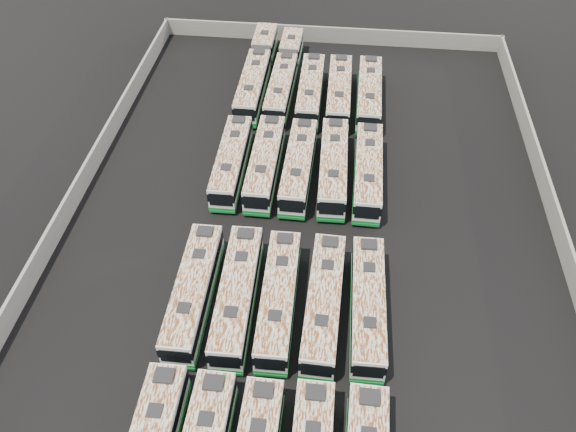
# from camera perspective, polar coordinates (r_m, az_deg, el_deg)

# --- Properties ---
(ground) EXTENTS (140.00, 140.00, 0.00)m
(ground) POSITION_cam_1_polar(r_m,az_deg,el_deg) (50.67, 1.94, -2.36)
(ground) COLOR black
(ground) RESTS_ON ground
(perimeter_wall) EXTENTS (45.20, 73.20, 2.20)m
(perimeter_wall) POSITION_cam_1_polar(r_m,az_deg,el_deg) (49.86, 1.97, -1.51)
(perimeter_wall) COLOR slate
(perimeter_wall) RESTS_ON ground
(bus_midfront_far_left) EXTENTS (2.68, 12.16, 3.42)m
(bus_midfront_far_left) POSITION_cam_1_polar(r_m,az_deg,el_deg) (45.32, -9.54, -7.55)
(bus_midfront_far_left) COLOR beige
(bus_midfront_far_left) RESTS_ON ground
(bus_midfront_left) EXTENTS (2.88, 12.36, 3.47)m
(bus_midfront_left) POSITION_cam_1_polar(r_m,az_deg,el_deg) (44.65, -5.16, -7.97)
(bus_midfront_left) COLOR beige
(bus_midfront_left) RESTS_ON ground
(bus_midfront_center) EXTENTS (2.72, 12.01, 3.38)m
(bus_midfront_center) POSITION_cam_1_polar(r_m,az_deg,el_deg) (44.32, -0.95, -8.38)
(bus_midfront_center) COLOR beige
(bus_midfront_center) RESTS_ON ground
(bus_midfront_right) EXTENTS (2.85, 12.16, 3.41)m
(bus_midfront_right) POSITION_cam_1_polar(r_m,az_deg,el_deg) (44.13, 3.65, -8.80)
(bus_midfront_right) COLOR beige
(bus_midfront_right) RESTS_ON ground
(bus_midfront_far_right) EXTENTS (2.71, 11.94, 3.35)m
(bus_midfront_far_right) POSITION_cam_1_polar(r_m,az_deg,el_deg) (44.39, 8.09, -8.94)
(bus_midfront_far_right) COLOR beige
(bus_midfront_far_right) RESTS_ON ground
(bus_midback_far_left) EXTENTS (2.66, 11.89, 3.34)m
(bus_midback_far_left) POSITION_cam_1_polar(r_m,az_deg,el_deg) (56.18, -5.75, 5.54)
(bus_midback_far_left) COLOR beige
(bus_midback_far_left) RESTS_ON ground
(bus_midback_left) EXTENTS (2.64, 12.22, 3.44)m
(bus_midback_left) POSITION_cam_1_polar(r_m,az_deg,el_deg) (55.69, -2.34, 5.42)
(bus_midback_left) COLOR beige
(bus_midback_left) RESTS_ON ground
(bus_midback_center) EXTENTS (2.77, 12.14, 3.41)m
(bus_midback_center) POSITION_cam_1_polar(r_m,az_deg,el_deg) (55.30, 1.09, 5.09)
(bus_midback_center) COLOR beige
(bus_midback_center) RESTS_ON ground
(bus_midback_right) EXTENTS (2.89, 12.42, 3.49)m
(bus_midback_right) POSITION_cam_1_polar(r_m,az_deg,el_deg) (55.30, 4.62, 4.98)
(bus_midback_right) COLOR beige
(bus_midback_right) RESTS_ON ground
(bus_midback_far_right) EXTENTS (2.69, 12.18, 3.43)m
(bus_midback_far_right) POSITION_cam_1_polar(r_m,az_deg,el_deg) (55.22, 8.13, 4.51)
(bus_midback_far_right) COLOR beige
(bus_midback_far_right) RESTS_ON ground
(bus_back_far_left) EXTENTS (2.62, 19.17, 3.48)m
(bus_back_far_left) POSITION_cam_1_polar(r_m,az_deg,el_deg) (69.74, -3.16, 14.47)
(bus_back_far_left) COLOR beige
(bus_back_far_left) RESTS_ON ground
(bus_back_left) EXTENTS (2.84, 18.39, 3.33)m
(bus_back_left) POSITION_cam_1_polar(r_m,az_deg,el_deg) (69.18, -0.34, 14.19)
(bus_back_left) COLOR beige
(bus_back_left) RESTS_ON ground
(bus_back_center) EXTENTS (2.63, 12.10, 3.40)m
(bus_back_center) POSITION_cam_1_polar(r_m,az_deg,el_deg) (66.14, 2.30, 12.60)
(bus_back_center) COLOR beige
(bus_back_center) RESTS_ON ground
(bus_back_right) EXTENTS (2.70, 12.21, 3.43)m
(bus_back_right) POSITION_cam_1_polar(r_m,az_deg,el_deg) (66.04, 5.21, 12.40)
(bus_back_right) COLOR beige
(bus_back_right) RESTS_ON ground
(bus_back_far_right) EXTENTS (2.73, 12.31, 3.46)m
(bus_back_far_right) POSITION_cam_1_polar(r_m,az_deg,el_deg) (66.12, 8.24, 12.16)
(bus_back_far_right) COLOR beige
(bus_back_far_right) RESTS_ON ground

